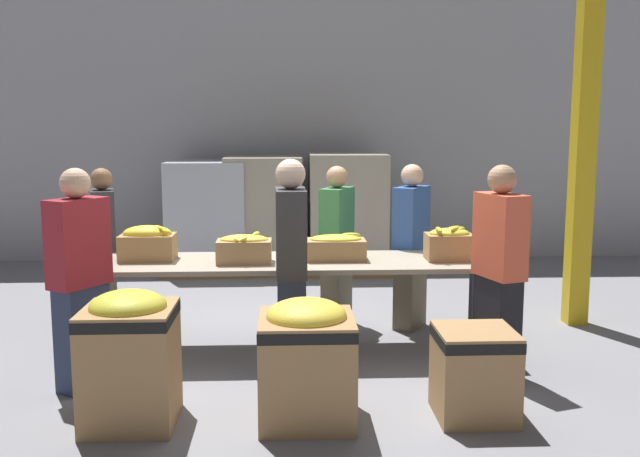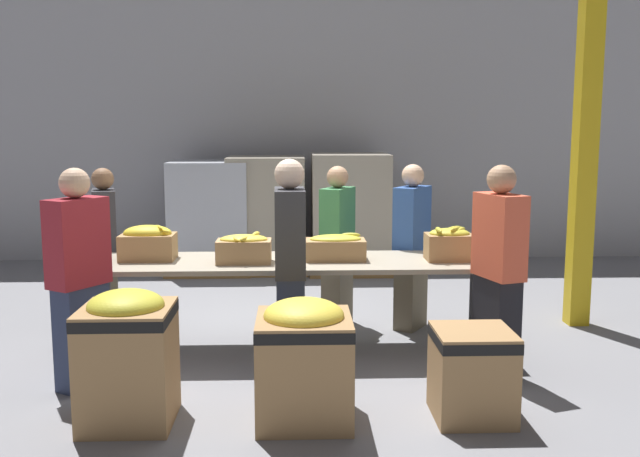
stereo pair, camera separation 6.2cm
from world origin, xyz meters
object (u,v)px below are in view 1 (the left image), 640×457
(banana_box_2, at_px, (336,247))
(volunteer_0, at_px, (337,247))
(sorting_table, at_px, (292,265))
(pallet_stack_2, at_px, (208,217))
(pallet_stack_0, at_px, (264,214))
(banana_box_3, at_px, (449,243))
(donation_bin_0, at_px, (130,354))
(pallet_stack_1, at_px, (347,213))
(volunteer_3, at_px, (499,272))
(volunteer_5, at_px, (80,281))
(volunteer_1, at_px, (291,270))
(volunteer_4, at_px, (105,250))
(banana_box_1, at_px, (244,248))
(banana_box_0, at_px, (148,243))
(support_pillar, at_px, (585,115))
(volunteer_2, at_px, (411,248))
(donation_bin_2, at_px, (475,370))
(donation_bin_1, at_px, (307,357))

(banana_box_2, height_order, volunteer_0, volunteer_0)
(sorting_table, xyz_separation_m, pallet_stack_2, (-1.07, 3.42, -0.03))
(banana_box_2, relative_size, pallet_stack_0, 0.33)
(sorting_table, height_order, banana_box_3, banana_box_3)
(sorting_table, distance_m, banana_box_3, 1.34)
(donation_bin_0, bearing_deg, pallet_stack_1, 69.58)
(volunteer_3, height_order, volunteer_5, volunteer_3)
(sorting_table, bearing_deg, volunteer_1, -90.72)
(volunteer_4, bearing_deg, pallet_stack_1, 121.55)
(banana_box_1, relative_size, pallet_stack_2, 0.31)
(volunteer_4, height_order, pallet_stack_1, pallet_stack_1)
(banana_box_2, relative_size, volunteer_1, 0.30)
(volunteer_3, relative_size, volunteer_4, 1.07)
(sorting_table, relative_size, banana_box_2, 6.81)
(volunteer_1, distance_m, volunteer_5, 1.52)
(banana_box_0, xyz_separation_m, banana_box_3, (2.52, -0.11, -0.01))
(support_pillar, height_order, pallet_stack_0, support_pillar)
(volunteer_1, relative_size, volunteer_2, 1.07)
(volunteer_0, height_order, pallet_stack_0, volunteer_0)
(banana_box_0, relative_size, donation_bin_0, 0.52)
(volunteer_4, relative_size, donation_bin_0, 1.73)
(banana_box_3, distance_m, volunteer_5, 2.95)
(banana_box_1, relative_size, donation_bin_2, 0.75)
(donation_bin_0, height_order, donation_bin_2, donation_bin_0)
(donation_bin_0, distance_m, pallet_stack_2, 4.88)
(pallet_stack_1, relative_size, pallet_stack_2, 1.07)
(banana_box_1, bearing_deg, banana_box_3, 1.86)
(volunteer_4, xyz_separation_m, pallet_stack_1, (2.49, 2.62, 0.00))
(banana_box_3, relative_size, volunteer_5, 0.24)
(volunteer_5, height_order, pallet_stack_2, volunteer_5)
(banana_box_0, height_order, pallet_stack_2, pallet_stack_2)
(banana_box_3, bearing_deg, volunteer_5, -164.88)
(banana_box_0, xyz_separation_m, donation_bin_2, (2.39, -1.51, -0.61))
(volunteer_1, relative_size, volunteer_3, 1.03)
(volunteer_3, xyz_separation_m, donation_bin_1, (-1.48, -0.78, -0.38))
(support_pillar, bearing_deg, banana_box_3, -151.80)
(banana_box_1, distance_m, volunteer_5, 1.34)
(donation_bin_1, bearing_deg, pallet_stack_2, 103.33)
(banana_box_1, bearing_deg, pallet_stack_1, 71.79)
(sorting_table, distance_m, volunteer_4, 1.89)
(banana_box_2, relative_size, pallet_stack_2, 0.35)
(sorting_table, height_order, pallet_stack_0, pallet_stack_0)
(pallet_stack_2, bearing_deg, volunteer_1, -75.28)
(volunteer_0, bearing_deg, banana_box_3, 73.61)
(banana_box_1, distance_m, support_pillar, 3.42)
(volunteer_4, distance_m, support_pillar, 4.65)
(sorting_table, distance_m, banana_box_2, 0.40)
(volunteer_4, xyz_separation_m, donation_bin_1, (1.82, -2.19, -0.33))
(volunteer_0, bearing_deg, banana_box_0, -41.38)
(banana_box_2, height_order, volunteer_3, volunteer_3)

